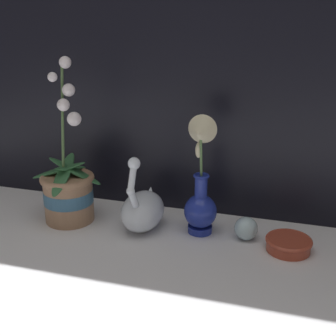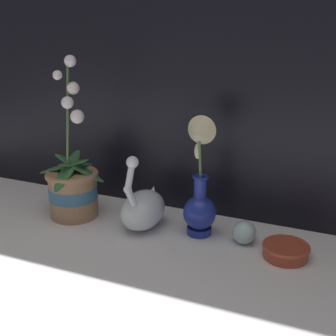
% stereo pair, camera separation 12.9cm
% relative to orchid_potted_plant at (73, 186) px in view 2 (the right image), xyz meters
% --- Properties ---
extents(ground_plane, '(2.80, 2.80, 0.00)m').
position_rel_orchid_potted_plant_xyz_m(ground_plane, '(0.31, -0.11, -0.10)').
color(ground_plane, white).
extents(window_backdrop, '(2.80, 0.03, 1.20)m').
position_rel_orchid_potted_plant_xyz_m(window_backdrop, '(0.31, 0.18, 0.50)').
color(window_backdrop, black).
rests_on(window_backdrop, ground_plane).
extents(orchid_potted_plant, '(0.22, 0.22, 0.48)m').
position_rel_orchid_potted_plant_xyz_m(orchid_potted_plant, '(0.00, 0.00, 0.00)').
color(orchid_potted_plant, '#9E7556').
rests_on(orchid_potted_plant, ground_plane).
extents(swan_figurine, '(0.12, 0.21, 0.24)m').
position_rel_orchid_potted_plant_xyz_m(swan_figurine, '(0.23, 0.01, -0.04)').
color(swan_figurine, silver).
rests_on(swan_figurine, ground_plane).
extents(blue_vase, '(0.09, 0.10, 0.34)m').
position_rel_orchid_potted_plant_xyz_m(blue_vase, '(0.39, 0.03, 0.03)').
color(blue_vase, navy).
rests_on(blue_vase, ground_plane).
extents(glass_sphere, '(0.06, 0.06, 0.06)m').
position_rel_orchid_potted_plant_xyz_m(glass_sphere, '(0.52, 0.03, -0.07)').
color(glass_sphere, silver).
rests_on(glass_sphere, ground_plane).
extents(amber_dish, '(0.12, 0.12, 0.04)m').
position_rel_orchid_potted_plant_xyz_m(amber_dish, '(0.64, -0.00, -0.08)').
color(amber_dish, '#A8422D').
rests_on(amber_dish, ground_plane).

